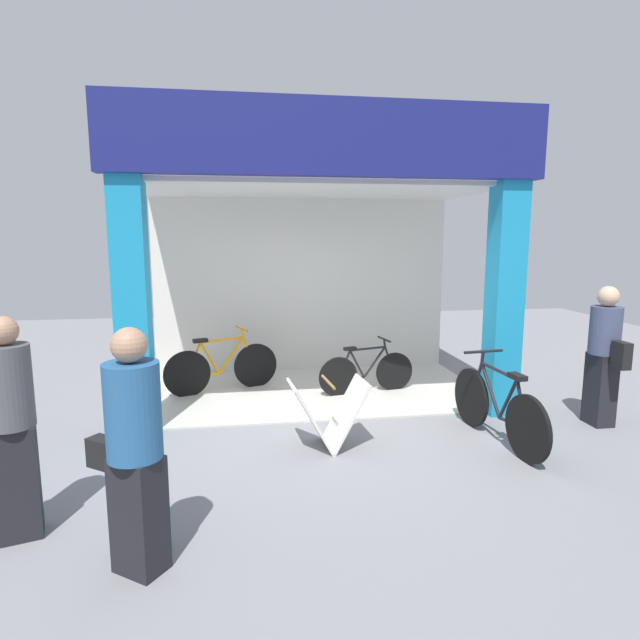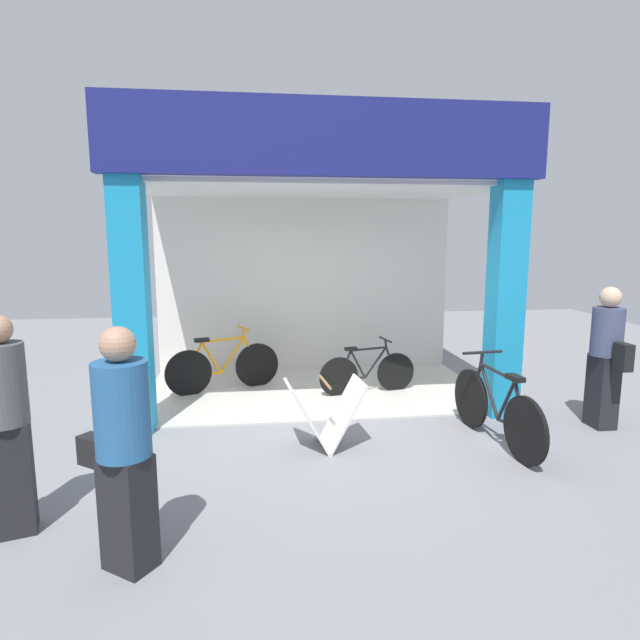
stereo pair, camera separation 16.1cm
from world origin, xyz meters
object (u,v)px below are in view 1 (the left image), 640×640
pedestrian_2 (134,448)px  pedestrian_3 (12,427)px  bicycle_inside_1 (222,367)px  bicycle_parked_0 (497,408)px  pedestrian_1 (604,354)px  bicycle_inside_0 (367,372)px  sandwich_board_sign (328,414)px

pedestrian_2 → pedestrian_3: 1.11m
bicycle_inside_1 → pedestrian_2: (-0.42, -4.07, 0.50)m
bicycle_parked_0 → pedestrian_1: size_ratio=1.05×
bicycle_inside_0 → pedestrian_3: 4.68m
bicycle_parked_0 → pedestrian_2: 3.89m
bicycle_inside_0 → bicycle_inside_1: bicycle_inside_1 is taller
bicycle_parked_0 → pedestrian_2: size_ratio=1.04×
sandwich_board_sign → pedestrian_3: size_ratio=0.51×
pedestrian_1 → pedestrian_2: 5.34m
pedestrian_2 → bicycle_parked_0: bearing=26.6°
bicycle_inside_0 → bicycle_inside_1: (-2.04, 0.38, 0.05)m
bicycle_parked_0 → sandwich_board_sign: size_ratio=2.05×
bicycle_inside_1 → pedestrian_3: pedestrian_3 is taller
bicycle_parked_0 → pedestrian_1: pedestrian_1 is taller
bicycle_inside_1 → sandwich_board_sign: size_ratio=1.87×
pedestrian_1 → pedestrian_3: (-5.88, -1.51, -0.01)m
sandwich_board_sign → bicycle_inside_0: bearing=64.8°
bicycle_inside_1 → sandwich_board_sign: 2.50m
bicycle_inside_1 → pedestrian_3: size_ratio=0.95×
bicycle_inside_1 → pedestrian_2: pedestrian_2 is taller
pedestrian_1 → pedestrian_2: size_ratio=0.99×
sandwich_board_sign → pedestrian_2: pedestrian_2 is taller
bicycle_inside_1 → pedestrian_1: size_ratio=0.96×
bicycle_inside_0 → bicycle_parked_0: bearing=-63.4°
bicycle_inside_1 → pedestrian_2: bearing=-96.0°
pedestrian_1 → pedestrian_3: size_ratio=0.99×
bicycle_inside_0 → sandwich_board_sign: bicycle_inside_0 is taller
bicycle_inside_1 → bicycle_parked_0: 3.83m
bicycle_inside_1 → sandwich_board_sign: bearing=-61.9°
bicycle_inside_0 → pedestrian_1: size_ratio=0.85×
bicycle_inside_0 → pedestrian_1: (2.46, -1.63, 0.55)m
pedestrian_1 → bicycle_inside_1: bearing=155.9°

